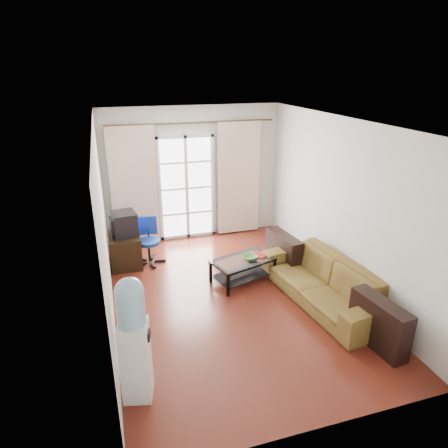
# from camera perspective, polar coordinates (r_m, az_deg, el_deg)

# --- Properties ---
(floor) EXTENTS (5.20, 5.20, 0.00)m
(floor) POSITION_cam_1_polar(r_m,az_deg,el_deg) (6.41, 1.08, -10.35)
(floor) COLOR maroon
(floor) RESTS_ON ground
(ceiling) EXTENTS (5.20, 5.20, 0.00)m
(ceiling) POSITION_cam_1_polar(r_m,az_deg,el_deg) (5.48, 1.28, 14.34)
(ceiling) COLOR white
(ceiling) RESTS_ON wall_back
(wall_back) EXTENTS (3.60, 0.02, 2.70)m
(wall_back) POSITION_cam_1_polar(r_m,az_deg,el_deg) (8.21, -4.48, 7.16)
(wall_back) COLOR silver
(wall_back) RESTS_ON floor
(wall_front) EXTENTS (3.60, 0.02, 2.70)m
(wall_front) POSITION_cam_1_polar(r_m,az_deg,el_deg) (3.69, 14.03, -12.77)
(wall_front) COLOR silver
(wall_front) RESTS_ON floor
(wall_left) EXTENTS (0.02, 5.20, 2.70)m
(wall_left) POSITION_cam_1_polar(r_m,az_deg,el_deg) (5.56, -16.77, -0.93)
(wall_left) COLOR silver
(wall_left) RESTS_ON floor
(wall_right) EXTENTS (0.02, 5.20, 2.70)m
(wall_right) POSITION_cam_1_polar(r_m,az_deg,el_deg) (6.56, 16.31, 2.59)
(wall_right) COLOR silver
(wall_right) RESTS_ON floor
(french_door) EXTENTS (1.16, 0.06, 2.15)m
(french_door) POSITION_cam_1_polar(r_m,az_deg,el_deg) (8.20, -5.37, 5.12)
(french_door) COLOR white
(french_door) RESTS_ON wall_back
(curtain_rod) EXTENTS (3.30, 0.04, 0.04)m
(curtain_rod) POSITION_cam_1_polar(r_m,az_deg,el_deg) (7.92, -4.54, 14.22)
(curtain_rod) COLOR #4C3F2D
(curtain_rod) RESTS_ON wall_back
(curtain_left) EXTENTS (0.90, 0.07, 2.35)m
(curtain_left) POSITION_cam_1_polar(r_m,az_deg,el_deg) (7.97, -12.73, 5.12)
(curtain_left) COLOR beige
(curtain_left) RESTS_ON curtain_rod
(curtain_right) EXTENTS (0.90, 0.07, 2.35)m
(curtain_right) POSITION_cam_1_polar(r_m,az_deg,el_deg) (8.38, 2.12, 6.46)
(curtain_right) COLOR beige
(curtain_right) RESTS_ON curtain_rod
(radiator) EXTENTS (0.64, 0.12, 0.64)m
(radiator) POSITION_cam_1_polar(r_m,az_deg,el_deg) (8.63, 1.05, 0.83)
(radiator) COLOR #98999B
(radiator) RESTS_ON floor
(sofa) EXTENTS (2.50, 1.45, 0.67)m
(sofa) POSITION_cam_1_polar(r_m,az_deg,el_deg) (6.33, 14.02, -8.02)
(sofa) COLOR brown
(sofa) RESTS_ON floor
(coffee_table) EXTENTS (1.13, 0.85, 0.41)m
(coffee_table) POSITION_cam_1_polar(r_m,az_deg,el_deg) (6.72, 2.70, -6.16)
(coffee_table) COLOR silver
(coffee_table) RESTS_ON floor
(bowl) EXTENTS (0.41, 0.41, 0.06)m
(bowl) POSITION_cam_1_polar(r_m,az_deg,el_deg) (6.65, 3.66, -4.78)
(bowl) COLOR #338E4E
(bowl) RESTS_ON coffee_table
(book) EXTENTS (0.42, 0.43, 0.02)m
(book) POSITION_cam_1_polar(r_m,az_deg,el_deg) (6.71, 4.50, -4.72)
(book) COLOR maroon
(book) RESTS_ON coffee_table
(remote) EXTENTS (0.16, 0.07, 0.02)m
(remote) POSITION_cam_1_polar(r_m,az_deg,el_deg) (6.55, 4.19, -5.44)
(remote) COLOR black
(remote) RESTS_ON coffee_table
(tv_stand) EXTENTS (0.54, 0.81, 0.59)m
(tv_stand) POSITION_cam_1_polar(r_m,az_deg,el_deg) (7.50, -13.91, -3.47)
(tv_stand) COLOR black
(tv_stand) RESTS_ON floor
(crt_tv) EXTENTS (0.51, 0.51, 0.42)m
(crt_tv) POSITION_cam_1_polar(r_m,az_deg,el_deg) (7.29, -14.22, 0.04)
(crt_tv) COLOR black
(crt_tv) RESTS_ON tv_stand
(task_chair) EXTENTS (0.65, 0.65, 0.85)m
(task_chair) POSITION_cam_1_polar(r_m,az_deg,el_deg) (7.48, -10.64, -3.63)
(task_chair) COLOR black
(task_chair) RESTS_ON floor
(water_cooler) EXTENTS (0.36, 0.36, 1.47)m
(water_cooler) POSITION_cam_1_polar(r_m,az_deg,el_deg) (4.41, -12.77, -15.58)
(water_cooler) COLOR white
(water_cooler) RESTS_ON floor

